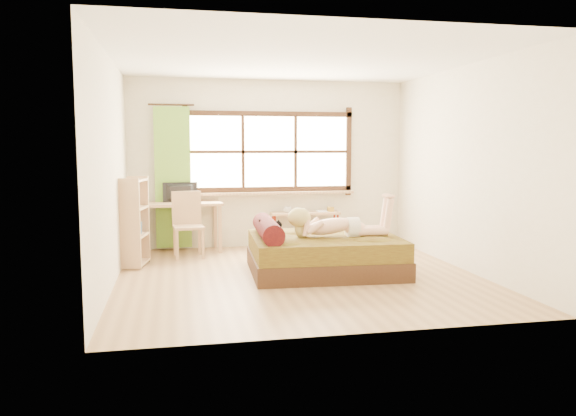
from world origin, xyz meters
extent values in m
plane|color=#9E754C|center=(0.00, 0.00, 0.00)|extent=(4.50, 4.50, 0.00)
plane|color=white|center=(0.00, 0.00, 2.70)|extent=(4.50, 4.50, 0.00)
plane|color=silver|center=(0.00, 2.25, 1.35)|extent=(4.50, 0.00, 4.50)
plane|color=silver|center=(0.00, -2.25, 1.35)|extent=(4.50, 0.00, 4.50)
plane|color=silver|center=(-2.25, 0.00, 1.35)|extent=(0.00, 4.50, 4.50)
plane|color=silver|center=(2.25, 0.00, 1.35)|extent=(0.00, 4.50, 4.50)
cube|color=#FFEDBF|center=(0.00, 2.25, 1.55)|extent=(2.60, 0.01, 1.30)
cube|color=tan|center=(0.00, 2.17, 0.88)|extent=(2.80, 0.16, 0.04)
cube|color=olive|center=(-1.55, 2.13, 1.15)|extent=(0.55, 0.10, 2.20)
cube|color=black|center=(0.38, 0.16, 0.12)|extent=(1.98, 1.62, 0.24)
cube|color=#3E280E|center=(0.38, 0.16, 0.36)|extent=(1.94, 1.58, 0.24)
cylinder|color=black|center=(-0.36, 0.19, 0.59)|extent=(0.33, 1.31, 0.27)
cube|color=tan|center=(-1.44, 1.95, 0.75)|extent=(1.29, 0.68, 0.04)
cube|color=tan|center=(-1.98, 1.67, 0.37)|extent=(0.06, 0.06, 0.74)
cube|color=tan|center=(-0.85, 1.77, 0.37)|extent=(0.06, 0.06, 0.74)
cube|color=tan|center=(-2.03, 2.13, 0.37)|extent=(0.06, 0.06, 0.74)
cube|color=tan|center=(-0.89, 2.23, 0.37)|extent=(0.06, 0.06, 0.74)
imported|color=black|center=(-1.44, 2.00, 0.93)|extent=(0.54, 0.12, 0.31)
cube|color=tan|center=(-1.34, 1.50, 0.45)|extent=(0.47, 0.47, 0.04)
cube|color=tan|center=(-1.36, 1.70, 0.72)|extent=(0.44, 0.08, 0.50)
cube|color=tan|center=(-1.51, 1.30, 0.22)|extent=(0.04, 0.04, 0.43)
cube|color=tan|center=(-1.14, 1.33, 0.22)|extent=(0.04, 0.04, 0.43)
cube|color=tan|center=(-1.54, 1.67, 0.22)|extent=(0.04, 0.04, 0.43)
cube|color=tan|center=(-1.17, 1.70, 0.22)|extent=(0.04, 0.04, 0.43)
cube|color=tan|center=(0.57, 2.07, 0.55)|extent=(1.14, 0.32, 0.04)
cube|color=tan|center=(0.57, 2.07, 0.26)|extent=(1.14, 0.32, 0.03)
cylinder|color=maroon|center=(0.04, 1.98, 0.28)|extent=(0.03, 0.03, 0.57)
cylinder|color=maroon|center=(1.08, 1.94, 0.28)|extent=(0.03, 0.03, 0.57)
cylinder|color=maroon|center=(0.05, 2.20, 0.28)|extent=(0.03, 0.03, 0.57)
cylinder|color=maroon|center=(1.09, 2.16, 0.28)|extent=(0.03, 0.03, 0.57)
cube|color=#B88F2E|center=(0.99, 2.05, 0.60)|extent=(0.10, 0.10, 0.08)
imported|color=gray|center=(0.27, 2.07, 0.61)|extent=(0.12, 0.12, 0.10)
imported|color=gray|center=(0.77, 2.07, 0.57)|extent=(0.17, 0.22, 0.02)
cube|color=tan|center=(-2.08, 1.03, 0.05)|extent=(0.39, 0.55, 0.03)
cube|color=tan|center=(-2.08, 1.03, 0.43)|extent=(0.39, 0.55, 0.03)
cube|color=tan|center=(-2.08, 1.03, 0.81)|extent=(0.39, 0.55, 0.03)
cube|color=tan|center=(-2.08, 1.03, 1.18)|extent=(0.39, 0.55, 0.03)
cube|color=tan|center=(-2.13, 0.79, 0.62)|extent=(0.30, 0.09, 1.21)
cube|color=tan|center=(-2.03, 1.28, 0.62)|extent=(0.30, 0.09, 1.21)
camera|label=1|loc=(-1.51, -6.82, 1.65)|focal=35.00mm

